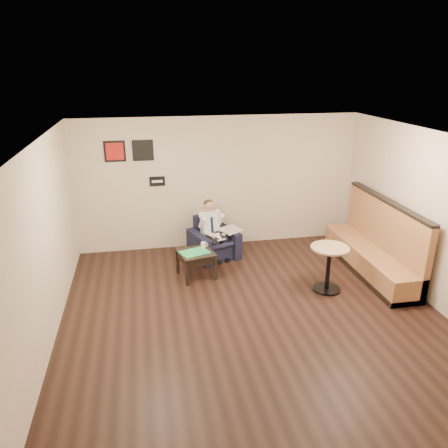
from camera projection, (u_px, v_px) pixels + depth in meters
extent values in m
plane|color=black|center=(252.00, 314.00, 7.00)|extent=(6.00, 6.00, 0.00)
cube|color=beige|center=(219.00, 183.00, 9.28)|extent=(6.00, 0.02, 2.80)
cube|color=beige|center=(343.00, 359.00, 3.76)|extent=(6.00, 0.02, 2.80)
cube|color=beige|center=(43.00, 248.00, 5.99)|extent=(0.02, 6.00, 2.80)
cube|color=beige|center=(434.00, 221.00, 7.05)|extent=(0.02, 6.00, 2.80)
cube|color=white|center=(257.00, 139.00, 6.04)|extent=(6.00, 6.00, 0.02)
cube|color=black|center=(157.00, 181.00, 9.01)|extent=(0.32, 0.02, 0.20)
cube|color=#B31D16|center=(115.00, 151.00, 8.64)|extent=(0.42, 0.03, 0.42)
cube|color=black|center=(143.00, 150.00, 8.74)|extent=(0.42, 0.03, 0.42)
cube|color=black|center=(214.00, 238.00, 8.97)|extent=(1.09, 1.09, 0.83)
cube|color=white|center=(219.00, 237.00, 8.78)|extent=(0.28, 0.32, 0.01)
cube|color=silver|center=(231.00, 230.00, 9.01)|extent=(0.50, 0.55, 0.01)
cube|color=black|center=(196.00, 264.00, 8.17)|extent=(0.74, 0.74, 0.50)
cube|color=#26C067|center=(194.00, 252.00, 8.05)|extent=(0.60, 0.51, 0.01)
cylinder|color=white|center=(203.00, 245.00, 8.26)|extent=(0.11, 0.11, 0.11)
cube|color=black|center=(195.00, 248.00, 8.26)|extent=(0.16, 0.09, 0.01)
cube|color=#A26B3E|center=(372.00, 238.00, 8.23)|extent=(0.65, 2.73, 1.39)
cylinder|color=tan|center=(328.00, 269.00, 7.63)|extent=(0.86, 0.86, 0.82)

